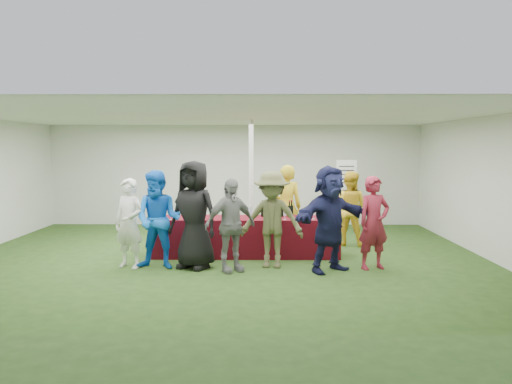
{
  "coord_description": "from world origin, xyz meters",
  "views": [
    {
      "loc": [
        0.72,
        -9.5,
        2.13
      ],
      "look_at": [
        0.62,
        0.1,
        1.25
      ],
      "focal_mm": 35.0,
      "sensor_mm": 36.0,
      "label": 1
    }
  ],
  "objects_px": {
    "dump_bucket": "(329,215)",
    "staff_pourer": "(286,207)",
    "wine_list_sign": "(346,180)",
    "customer_4": "(272,219)",
    "customer_1": "(158,220)",
    "serving_table": "(246,237)",
    "customer_5": "(330,219)",
    "customer_2": "(194,215)",
    "customer_3": "(230,225)",
    "customer_6": "(374,223)",
    "staff_back": "(349,208)",
    "customer_0": "(129,223)"
  },
  "relations": [
    {
      "from": "customer_0",
      "to": "customer_6",
      "type": "xyz_separation_m",
      "value": [
        4.27,
        -0.05,
        0.02
      ]
    },
    {
      "from": "customer_6",
      "to": "customer_3",
      "type": "bearing_deg",
      "value": 164.73
    },
    {
      "from": "staff_back",
      "to": "customer_6",
      "type": "relative_size",
      "value": 0.99
    },
    {
      "from": "wine_list_sign",
      "to": "customer_5",
      "type": "distance_m",
      "value": 3.86
    },
    {
      "from": "customer_6",
      "to": "staff_pourer",
      "type": "bearing_deg",
      "value": 109.19
    },
    {
      "from": "customer_2",
      "to": "customer_3",
      "type": "relative_size",
      "value": 1.18
    },
    {
      "from": "wine_list_sign",
      "to": "customer_3",
      "type": "relative_size",
      "value": 1.13
    },
    {
      "from": "wine_list_sign",
      "to": "customer_2",
      "type": "distance_m",
      "value": 4.8
    },
    {
      "from": "customer_1",
      "to": "customer_4",
      "type": "xyz_separation_m",
      "value": [
        1.98,
        0.11,
        -0.01
      ]
    },
    {
      "from": "staff_pourer",
      "to": "customer_0",
      "type": "bearing_deg",
      "value": 26.97
    },
    {
      "from": "serving_table",
      "to": "staff_back",
      "type": "height_order",
      "value": "staff_back"
    },
    {
      "from": "customer_3",
      "to": "staff_pourer",
      "type": "bearing_deg",
      "value": 30.04
    },
    {
      "from": "dump_bucket",
      "to": "staff_pourer",
      "type": "relative_size",
      "value": 0.15
    },
    {
      "from": "customer_6",
      "to": "staff_back",
      "type": "bearing_deg",
      "value": 71.25
    },
    {
      "from": "customer_2",
      "to": "wine_list_sign",
      "type": "bearing_deg",
      "value": 72.18
    },
    {
      "from": "staff_pourer",
      "to": "customer_5",
      "type": "height_order",
      "value": "customer_5"
    },
    {
      "from": "wine_list_sign",
      "to": "serving_table",
      "type": "bearing_deg",
      "value": -133.32
    },
    {
      "from": "serving_table",
      "to": "dump_bucket",
      "type": "relative_size",
      "value": 13.52
    },
    {
      "from": "wine_list_sign",
      "to": "customer_4",
      "type": "xyz_separation_m",
      "value": [
        -1.88,
        -3.45,
        -0.46
      ]
    },
    {
      "from": "wine_list_sign",
      "to": "staff_back",
      "type": "height_order",
      "value": "wine_list_sign"
    },
    {
      "from": "serving_table",
      "to": "customer_1",
      "type": "xyz_separation_m",
      "value": [
        -1.49,
        -1.04,
        0.48
      ]
    },
    {
      "from": "staff_pourer",
      "to": "customer_5",
      "type": "xyz_separation_m",
      "value": [
        0.64,
        -1.92,
        0.03
      ]
    },
    {
      "from": "customer_3",
      "to": "customer_5",
      "type": "bearing_deg",
      "value": -30.59
    },
    {
      "from": "dump_bucket",
      "to": "customer_1",
      "type": "height_order",
      "value": "customer_1"
    },
    {
      "from": "wine_list_sign",
      "to": "staff_pourer",
      "type": "distance_m",
      "value": 2.42
    },
    {
      "from": "staff_pourer",
      "to": "customer_1",
      "type": "height_order",
      "value": "staff_pourer"
    },
    {
      "from": "customer_3",
      "to": "customer_6",
      "type": "bearing_deg",
      "value": -26.72
    },
    {
      "from": "staff_back",
      "to": "customer_5",
      "type": "relative_size",
      "value": 0.88
    },
    {
      "from": "customer_5",
      "to": "staff_back",
      "type": "bearing_deg",
      "value": 37.7
    },
    {
      "from": "staff_back",
      "to": "serving_table",
      "type": "bearing_deg",
      "value": 47.75
    },
    {
      "from": "serving_table",
      "to": "staff_pourer",
      "type": "height_order",
      "value": "staff_pourer"
    },
    {
      "from": "staff_pourer",
      "to": "customer_2",
      "type": "bearing_deg",
      "value": 41.36
    },
    {
      "from": "serving_table",
      "to": "dump_bucket",
      "type": "distance_m",
      "value": 1.67
    },
    {
      "from": "customer_1",
      "to": "serving_table",
      "type": "bearing_deg",
      "value": 43.32
    },
    {
      "from": "customer_4",
      "to": "customer_5",
      "type": "distance_m",
      "value": 1.01
    },
    {
      "from": "customer_0",
      "to": "customer_1",
      "type": "xyz_separation_m",
      "value": [
        0.53,
        -0.05,
        0.07
      ]
    },
    {
      "from": "staff_pourer",
      "to": "staff_back",
      "type": "xyz_separation_m",
      "value": [
        1.37,
        0.37,
        -0.08
      ]
    },
    {
      "from": "dump_bucket",
      "to": "customer_5",
      "type": "height_order",
      "value": "customer_5"
    },
    {
      "from": "serving_table",
      "to": "staff_back",
      "type": "distance_m",
      "value": 2.49
    },
    {
      "from": "wine_list_sign",
      "to": "customer_1",
      "type": "xyz_separation_m",
      "value": [
        -3.86,
        -3.56,
        -0.46
      ]
    },
    {
      "from": "customer_2",
      "to": "customer_6",
      "type": "relative_size",
      "value": 1.16
    },
    {
      "from": "staff_pourer",
      "to": "customer_5",
      "type": "bearing_deg",
      "value": 104.52
    },
    {
      "from": "staff_pourer",
      "to": "customer_6",
      "type": "distance_m",
      "value": 2.25
    },
    {
      "from": "serving_table",
      "to": "customer_0",
      "type": "relative_size",
      "value": 2.28
    },
    {
      "from": "customer_1",
      "to": "customer_6",
      "type": "relative_size",
      "value": 1.06
    },
    {
      "from": "customer_1",
      "to": "customer_3",
      "type": "distance_m",
      "value": 1.28
    },
    {
      "from": "staff_pourer",
      "to": "customer_1",
      "type": "xyz_separation_m",
      "value": [
        -2.31,
        -1.75,
        -0.02
      ]
    },
    {
      "from": "customer_3",
      "to": "customer_0",
      "type": "bearing_deg",
      "value": 139.83
    },
    {
      "from": "customer_6",
      "to": "wine_list_sign",
      "type": "bearing_deg",
      "value": 67.84
    },
    {
      "from": "customer_0",
      "to": "customer_2",
      "type": "bearing_deg",
      "value": 21.94
    }
  ]
}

